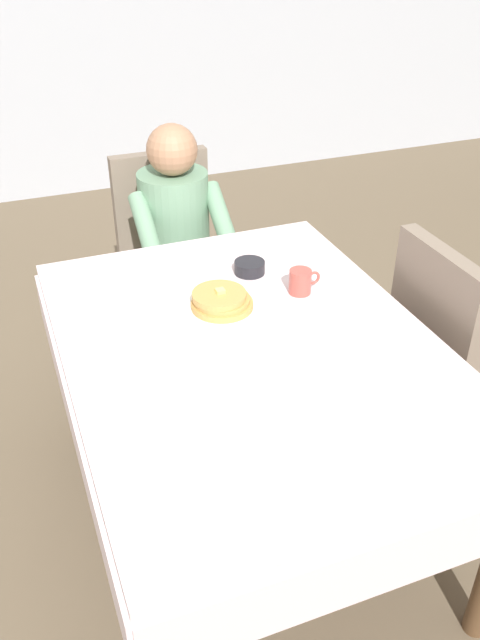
{
  "coord_description": "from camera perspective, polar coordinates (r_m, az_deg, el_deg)",
  "views": [
    {
      "loc": [
        -0.63,
        -1.53,
        1.88
      ],
      "look_at": [
        -0.01,
        0.06,
        0.79
      ],
      "focal_mm": 37.2,
      "sensor_mm": 36.0,
      "label": 1
    }
  ],
  "objects": [
    {
      "name": "ground_plane",
      "position": [
        2.5,
        0.81,
        -16.09
      ],
      "size": [
        14.0,
        14.0,
        0.0
      ],
      "primitive_type": "plane",
      "color": "brown"
    },
    {
      "name": "dining_table_main",
      "position": [
        2.06,
        0.94,
        -4.07
      ],
      "size": [
        1.12,
        1.52,
        0.74
      ],
      "color": "silver",
      "rests_on": "ground"
    },
    {
      "name": "chair_diner",
      "position": [
        3.1,
        -6.1,
        6.55
      ],
      "size": [
        0.44,
        0.45,
        0.93
      ],
      "rotation": [
        0.0,
        0.0,
        3.14
      ],
      "color": "#7A6B5B",
      "rests_on": "ground"
    },
    {
      "name": "diner_person",
      "position": [
        2.9,
        -5.4,
        7.76
      ],
      "size": [
        0.4,
        0.43,
        1.12
      ],
      "rotation": [
        0.0,
        0.0,
        3.14
      ],
      "color": "gray",
      "rests_on": "ground"
    },
    {
      "name": "chair_right_side",
      "position": [
        2.47,
        17.73,
        -2.28
      ],
      "size": [
        0.45,
        0.44,
        0.93
      ],
      "rotation": [
        0.0,
        0.0,
        -1.57
      ],
      "color": "#7A6B5B",
      "rests_on": "ground"
    },
    {
      "name": "plate_breakfast",
      "position": [
        2.16,
        -1.69,
        0.92
      ],
      "size": [
        0.28,
        0.28,
        0.02
      ],
      "primitive_type": "cylinder",
      "color": "white",
      "rests_on": "dining_table_main"
    },
    {
      "name": "breakfast_stack",
      "position": [
        2.14,
        -1.64,
        1.7
      ],
      "size": [
        0.2,
        0.2,
        0.07
      ],
      "color": "tan",
      "rests_on": "plate_breakfast"
    },
    {
      "name": "cup_coffee",
      "position": [
        2.26,
        5.25,
        3.32
      ],
      "size": [
        0.11,
        0.08,
        0.08
      ],
      "color": "#B24C42",
      "rests_on": "dining_table_main"
    },
    {
      "name": "bowl_butter",
      "position": [
        2.38,
        0.83,
        4.56
      ],
      "size": [
        0.11,
        0.11,
        0.04
      ],
      "primitive_type": "cylinder",
      "color": "black",
      "rests_on": "dining_table_main"
    },
    {
      "name": "syrup_pitcher",
      "position": [
        2.19,
        -9.94,
        1.88
      ],
      "size": [
        0.08,
        0.08,
        0.07
      ],
      "color": "silver",
      "rests_on": "dining_table_main"
    },
    {
      "name": "fork_left_of_plate",
      "position": [
        2.1,
        -6.39,
        -0.46
      ],
      "size": [
        0.03,
        0.18,
        0.0
      ],
      "primitive_type": "cube",
      "rotation": [
        0.0,
        0.0,
        1.49
      ],
      "color": "silver",
      "rests_on": "dining_table_main"
    },
    {
      "name": "knife_right_of_plate",
      "position": [
        2.21,
        3.15,
        1.48
      ],
      "size": [
        0.02,
        0.2,
        0.0
      ],
      "primitive_type": "cube",
      "rotation": [
        0.0,
        0.0,
        1.6
      ],
      "color": "silver",
      "rests_on": "dining_table_main"
    },
    {
      "name": "spoon_near_edge",
      "position": [
        1.89,
        1.53,
        -4.4
      ],
      "size": [
        0.15,
        0.02,
        0.0
      ],
      "primitive_type": "cube",
      "rotation": [
        0.0,
        0.0,
        0.07
      ],
      "color": "silver",
      "rests_on": "dining_table_main"
    },
    {
      "name": "napkin_folded",
      "position": [
        1.98,
        -7.42,
        -2.82
      ],
      "size": [
        0.17,
        0.12,
        0.01
      ],
      "primitive_type": "cube",
      "rotation": [
        0.0,
        0.0,
        -0.02
      ],
      "color": "white",
      "rests_on": "dining_table_main"
    }
  ]
}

